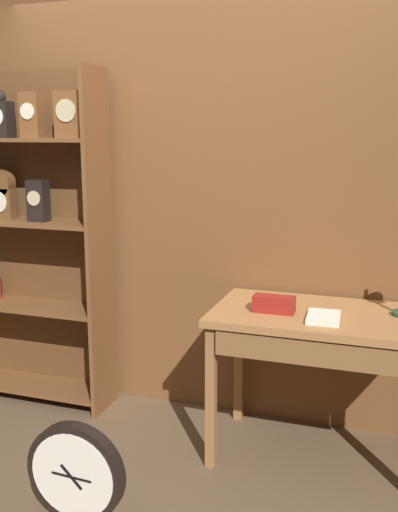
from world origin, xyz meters
TOP-DOWN VIEW (x-y plane):
  - back_wood_panel at (0.00, 1.27)m, footprint 4.80×0.05m
  - bookshelf at (-1.17, 1.05)m, footprint 1.13×0.31m
  - workbench at (0.78, 0.86)m, footprint 1.14×0.66m
  - toolbox_small at (0.53, 0.81)m, footprint 0.21×0.09m
  - open_repair_manual at (0.79, 0.76)m, footprint 0.17×0.23m
  - round_clock_large at (-0.15, -0.06)m, footprint 0.46×0.11m

SIDE VIEW (x-z plane):
  - round_clock_large at x=-0.15m, z-range 0.00..0.50m
  - workbench at x=0.78m, z-range 0.30..1.11m
  - open_repair_manual at x=0.79m, z-range 0.81..0.83m
  - toolbox_small at x=0.53m, z-range 0.81..0.89m
  - bookshelf at x=-1.17m, z-range 0.08..2.17m
  - back_wood_panel at x=0.00m, z-range 0.00..2.60m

